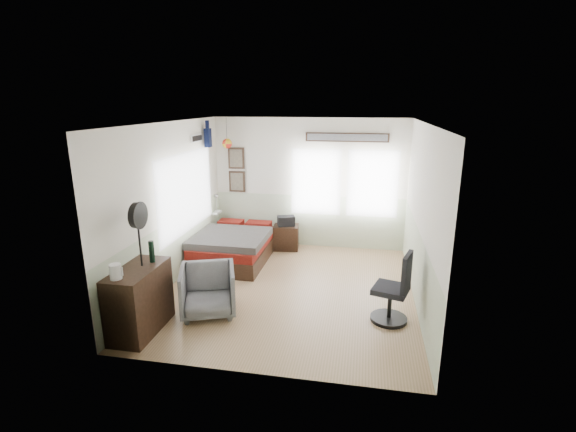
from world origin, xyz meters
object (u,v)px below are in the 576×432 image
(armchair, at_px, (208,290))
(nightstand, at_px, (286,237))
(dresser, at_px, (140,300))
(task_chair, at_px, (395,294))
(bed, at_px, (234,246))

(armchair, relative_size, nightstand, 1.54)
(dresser, xyz_separation_m, armchair, (0.72, 0.62, -0.09))
(task_chair, bearing_deg, bed, 164.72)
(armchair, distance_m, nightstand, 2.99)
(bed, xyz_separation_m, task_chair, (2.92, -1.84, 0.14))
(armchair, relative_size, task_chair, 0.76)
(dresser, bearing_deg, armchair, 41.05)
(task_chair, bearing_deg, dresser, -148.61)
(nightstand, distance_m, task_chair, 3.38)
(bed, bearing_deg, dresser, -98.72)
(bed, distance_m, nightstand, 1.21)
(bed, relative_size, armchair, 2.35)
(bed, bearing_deg, task_chair, -31.70)
(nightstand, relative_size, task_chair, 0.49)
(dresser, distance_m, nightstand, 3.79)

